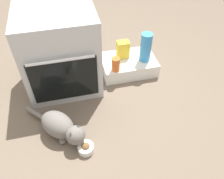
{
  "coord_description": "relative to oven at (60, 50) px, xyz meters",
  "views": [
    {
      "loc": [
        -0.0,
        -1.29,
        1.61
      ],
      "look_at": [
        0.31,
        0.03,
        0.25
      ],
      "focal_mm": 36.96,
      "sensor_mm": 36.0,
      "label": 1
    }
  ],
  "objects": [
    {
      "name": "ground",
      "position": [
        0.06,
        -0.49,
        -0.39
      ],
      "size": [
        8.0,
        8.0,
        0.0
      ],
      "primitive_type": "plane",
      "color": "#6B5B4C"
    },
    {
      "name": "oven",
      "position": [
        0.0,
        0.0,
        0.0
      ],
      "size": [
        0.66,
        0.65,
        0.77
      ],
      "color": "#B7BABF",
      "rests_on": "ground"
    },
    {
      "name": "pantry_cabinet",
      "position": [
        0.66,
        0.03,
        -0.31
      ],
      "size": [
        0.55,
        0.37,
        0.15
      ],
      "primitive_type": "cube",
      "color": "white",
      "rests_on": "ground"
    },
    {
      "name": "food_bowl",
      "position": [
        0.08,
        -0.82,
        -0.35
      ],
      "size": [
        0.13,
        0.13,
        0.08
      ],
      "color": "white",
      "rests_on": "ground"
    },
    {
      "name": "cat",
      "position": [
        -0.09,
        -0.64,
        -0.27
      ],
      "size": [
        0.47,
        0.52,
        0.22
      ],
      "rotation": [
        0.0,
        0.0,
        -0.85
      ],
      "color": "slate",
      "rests_on": "ground"
    },
    {
      "name": "snack_bag",
      "position": [
        0.61,
        0.08,
        -0.15
      ],
      "size": [
        0.12,
        0.09,
        0.18
      ],
      "primitive_type": "cube",
      "color": "yellow",
      "rests_on": "pantry_cabinet"
    },
    {
      "name": "water_bottle",
      "position": [
        0.82,
        -0.01,
        -0.09
      ],
      "size": [
        0.11,
        0.11,
        0.3
      ],
      "primitive_type": "cylinder",
      "color": "#388CD1",
      "rests_on": "pantry_cabinet"
    },
    {
      "name": "sauce_jar",
      "position": [
        0.49,
        -0.11,
        -0.17
      ],
      "size": [
        0.08,
        0.08,
        0.14
      ],
      "primitive_type": "cylinder",
      "color": "#D16023",
      "rests_on": "pantry_cabinet"
    }
  ]
}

